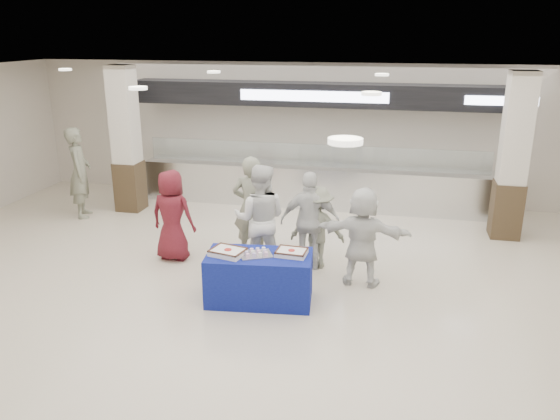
% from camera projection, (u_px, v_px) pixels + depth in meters
% --- Properties ---
extents(ground, '(14.00, 14.00, 0.00)m').
position_uv_depth(ground, '(253.00, 317.00, 7.76)').
color(ground, beige).
rests_on(ground, ground).
extents(serving_line, '(8.70, 0.85, 2.80)m').
position_uv_depth(serving_line, '(314.00, 157.00, 12.40)').
color(serving_line, silver).
rests_on(serving_line, ground).
extents(column_left, '(0.55, 0.55, 3.20)m').
position_uv_depth(column_left, '(126.00, 143.00, 11.99)').
color(column_left, '#352718').
rests_on(column_left, ground).
extents(column_right, '(0.55, 0.55, 3.20)m').
position_uv_depth(column_right, '(513.00, 161.00, 10.36)').
color(column_right, '#352718').
rests_on(column_right, ground).
extents(display_table, '(1.63, 0.95, 0.75)m').
position_uv_depth(display_table, '(259.00, 278.00, 8.12)').
color(display_table, navy).
rests_on(display_table, ground).
extents(sheet_cake_left, '(0.56, 0.48, 0.10)m').
position_uv_depth(sheet_cake_left, '(228.00, 251.00, 7.99)').
color(sheet_cake_left, white).
rests_on(sheet_cake_left, display_table).
extents(sheet_cake_right, '(0.46, 0.36, 0.09)m').
position_uv_depth(sheet_cake_right, '(292.00, 252.00, 7.98)').
color(sheet_cake_right, white).
rests_on(sheet_cake_right, display_table).
extents(cupcake_tray, '(0.56, 0.51, 0.07)m').
position_uv_depth(cupcake_tray, '(256.00, 253.00, 7.98)').
color(cupcake_tray, '#ADADB2').
rests_on(cupcake_tray, display_table).
extents(civilian_maroon, '(0.83, 0.58, 1.62)m').
position_uv_depth(civilian_maroon, '(172.00, 215.00, 9.52)').
color(civilian_maroon, maroon).
rests_on(civilian_maroon, ground).
extents(soldier_a, '(0.69, 0.46, 1.84)m').
position_uv_depth(soldier_a, '(251.00, 208.00, 9.58)').
color(soldier_a, slate).
rests_on(soldier_a, ground).
extents(chef_tall, '(0.96, 0.78, 1.84)m').
position_uv_depth(chef_tall, '(260.00, 219.00, 9.01)').
color(chef_tall, white).
rests_on(chef_tall, ground).
extents(chef_short, '(1.04, 0.54, 1.70)m').
position_uv_depth(chef_short, '(310.00, 221.00, 9.11)').
color(chef_short, white).
rests_on(chef_short, ground).
extents(soldier_b, '(0.95, 0.58, 1.43)m').
position_uv_depth(soldier_b, '(317.00, 227.00, 9.23)').
color(soldier_b, slate).
rests_on(soldier_b, ground).
extents(civilian_white, '(1.53, 0.57, 1.62)m').
position_uv_depth(civilian_white, '(362.00, 237.00, 8.54)').
color(civilian_white, white).
rests_on(civilian_white, ground).
extents(soldier_bg, '(0.72, 0.84, 1.96)m').
position_uv_depth(soldier_bg, '(80.00, 173.00, 11.70)').
color(soldier_bg, slate).
rests_on(soldier_bg, ground).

